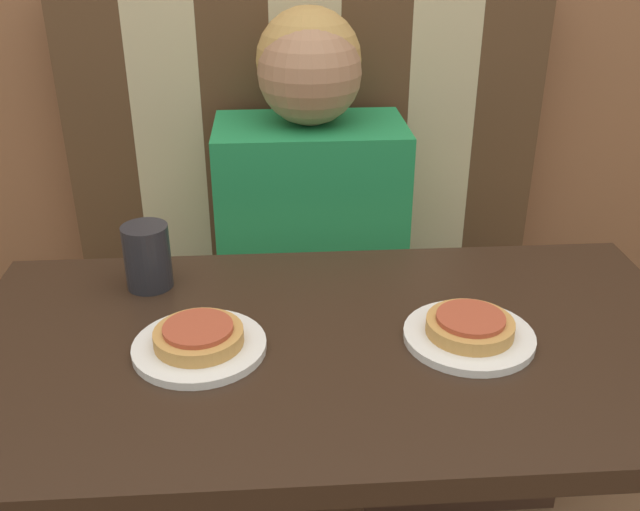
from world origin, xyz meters
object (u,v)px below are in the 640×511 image
person (310,175)px  drinking_cup (147,257)px  pizza_left (199,335)px  plate_left (200,347)px  pizza_right (470,325)px  plate_right (469,336)px

person → drinking_cup: size_ratio=6.39×
drinking_cup → pizza_left: bearing=-63.9°
plate_left → pizza_right: (0.38, 0.00, 0.02)m
pizza_left → drinking_cup: (-0.09, 0.19, 0.03)m
person → drinking_cup: bearing=-123.3°
pizza_left → drinking_cup: 0.22m
person → plate_left: size_ratio=3.63×
pizza_right → drinking_cup: bearing=157.8°
plate_left → pizza_left: bearing=0.0°
person → pizza_right: 0.65m
person → pizza_left: 0.65m
plate_right → pizza_right: pizza_right is taller
plate_left → drinking_cup: (-0.09, 0.19, 0.05)m
plate_right → pizza_right: bearing=0.0°
plate_right → person: bearing=106.9°
plate_left → plate_right: 0.38m
plate_right → pizza_left: (-0.38, 0.00, 0.02)m
plate_left → drinking_cup: drinking_cup is taller
pizza_left → pizza_right: same height
plate_left → pizza_left: (0.00, 0.00, 0.02)m
drinking_cup → person: bearing=56.7°
plate_left → person: bearing=73.1°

